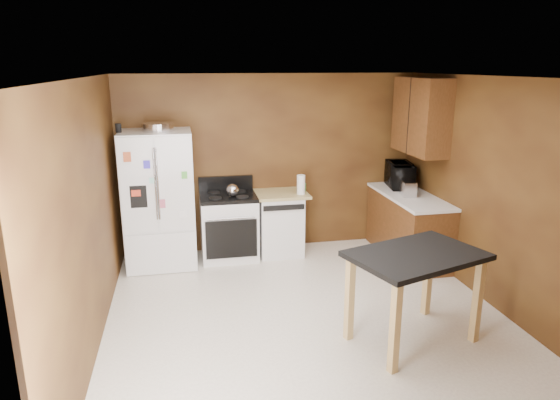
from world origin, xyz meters
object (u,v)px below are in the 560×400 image
object	(u,v)px
paper_towel	(301,185)
refrigerator	(159,199)
microwave	(400,176)
island	(416,267)
pen_cup	(118,128)
gas_range	(229,226)
dishwasher	(279,223)
green_canister	(302,187)
toaster	(408,188)
roasting_pan	(158,127)
kettle	(232,190)

from	to	relation	value
paper_towel	refrigerator	distance (m)	1.91
paper_towel	microwave	bearing A→B (deg)	3.47
microwave	island	size ratio (longest dim) A/B	0.41
pen_cup	refrigerator	world-z (taller)	pen_cup
gas_range	dishwasher	distance (m)	0.72
gas_range	green_canister	bearing A→B (deg)	3.20
microwave	gas_range	xyz separation A→B (m)	(-2.49, 0.01, -0.60)
toaster	island	distance (m)	2.20
roasting_pan	dishwasher	xyz separation A→B (m)	(1.59, 0.08, -1.40)
dishwasher	roasting_pan	bearing A→B (deg)	-177.11
green_canister	toaster	world-z (taller)	toaster
gas_range	dishwasher	bearing A→B (deg)	1.94
pen_cup	gas_range	distance (m)	1.94
paper_towel	microwave	size ratio (longest dim) A/B	0.46
green_canister	paper_towel	bearing A→B (deg)	-110.64
pen_cup	green_canister	distance (m)	2.57
green_canister	refrigerator	xyz separation A→B (m)	(-1.97, -0.12, -0.04)
kettle	paper_towel	xyz separation A→B (m)	(0.94, -0.01, 0.04)
paper_towel	gas_range	world-z (taller)	paper_towel
pen_cup	kettle	distance (m)	1.65
island	microwave	bearing A→B (deg)	69.14
island	pen_cup	bearing A→B (deg)	139.88
kettle	island	size ratio (longest dim) A/B	0.12
toaster	island	bearing A→B (deg)	-101.85
kettle	toaster	distance (m)	2.37
refrigerator	dishwasher	xyz separation A→B (m)	(1.63, 0.09, -0.45)
pen_cup	gas_range	world-z (taller)	pen_cup
kettle	gas_range	xyz separation A→B (m)	(-0.05, 0.09, -0.52)
roasting_pan	microwave	size ratio (longest dim) A/B	0.70
kettle	roasting_pan	bearing A→B (deg)	177.69
green_canister	refrigerator	world-z (taller)	refrigerator
toaster	refrigerator	world-z (taller)	refrigerator
pen_cup	toaster	size ratio (longest dim) A/B	0.40
refrigerator	island	xyz separation A→B (m)	(2.44, -2.47, -0.13)
paper_towel	island	world-z (taller)	paper_towel
toaster	refrigerator	xyz separation A→B (m)	(-3.29, 0.46, -0.10)
roasting_pan	green_canister	size ratio (longest dim) A/B	3.69
roasting_pan	pen_cup	bearing A→B (deg)	-172.97
green_canister	gas_range	size ratio (longest dim) A/B	0.10
roasting_pan	refrigerator	size ratio (longest dim) A/B	0.23
green_canister	gas_range	distance (m)	1.16
kettle	island	world-z (taller)	kettle
kettle	green_canister	distance (m)	1.02
roasting_pan	island	size ratio (longest dim) A/B	0.29
pen_cup	island	size ratio (longest dim) A/B	0.08
pen_cup	microwave	bearing A→B (deg)	1.49
pen_cup	island	distance (m)	3.91
paper_towel	dishwasher	size ratio (longest dim) A/B	0.30
paper_towel	dishwasher	distance (m)	0.65
gas_range	island	size ratio (longest dim) A/B	0.78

